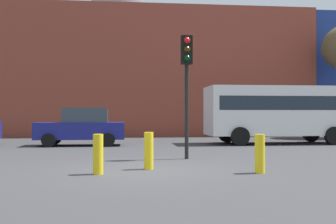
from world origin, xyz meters
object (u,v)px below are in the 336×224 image
at_px(parked_car_2, 82,127).
at_px(traffic_light_island, 187,68).
at_px(bollard_yellow_0, 98,154).
at_px(bollard_yellow_1, 260,154).
at_px(bollard_yellow_2, 149,151).
at_px(white_bus, 278,110).

height_order(parked_car_2, traffic_light_island, traffic_light_island).
relative_size(bollard_yellow_0, bollard_yellow_1, 1.01).
relative_size(parked_car_2, bollard_yellow_1, 4.21).
relative_size(bollard_yellow_0, bollard_yellow_2, 0.99).
xyz_separation_m(parked_car_2, bollard_yellow_0, (1.25, -9.17, -0.37)).
bearing_deg(bollard_yellow_2, bollard_yellow_0, -148.58).
bearing_deg(parked_car_2, bollard_yellow_0, 97.74).
xyz_separation_m(traffic_light_island, bollard_yellow_0, (-2.58, -3.09, -2.39)).
xyz_separation_m(white_bus, bollard_yellow_1, (-4.14, -9.61, -1.16)).
bearing_deg(traffic_light_island, bollard_yellow_0, -38.03).
height_order(white_bus, bollard_yellow_1, white_bus).
distance_m(traffic_light_island, bollard_yellow_0, 4.68).
distance_m(parked_car_2, traffic_light_island, 7.46).
height_order(parked_car_2, bollard_yellow_2, parked_car_2).
bearing_deg(parked_car_2, white_bus, -178.68).
height_order(parked_car_2, white_bus, white_bus).
bearing_deg(traffic_light_island, parked_car_2, -145.91).
xyz_separation_m(bollard_yellow_0, bollard_yellow_1, (3.84, -0.23, -0.01)).
distance_m(parked_car_2, bollard_yellow_1, 10.69).
distance_m(traffic_light_island, bollard_yellow_2, 3.60).
height_order(white_bus, traffic_light_island, traffic_light_island).
relative_size(parked_car_2, traffic_light_island, 1.00).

